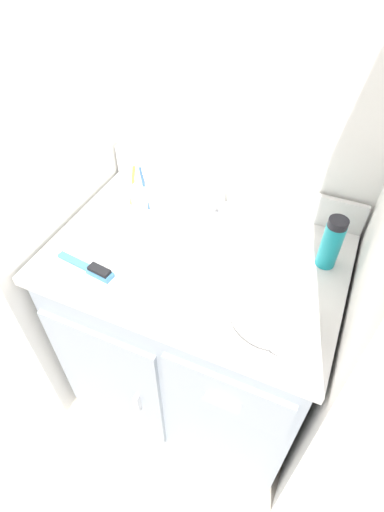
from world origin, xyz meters
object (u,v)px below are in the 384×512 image
shaving_cream_can (331,243)px  hairbrush (92,269)px  hand_towel (277,315)px  toothbrush_cup (140,194)px

shaving_cream_can → hairbrush: (-0.60, -0.30, -0.07)m
shaving_cream_can → hand_towel: bearing=-105.1°
hairbrush → hand_towel: hand_towel is taller
hand_towel → toothbrush_cup: bearing=151.5°
toothbrush_cup → shaving_cream_can: toothbrush_cup is taller
toothbrush_cup → hand_towel: bearing=-28.5°
toothbrush_cup → hand_towel: toothbrush_cup is taller
shaving_cream_can → hairbrush: 0.67m
toothbrush_cup → hairbrush: size_ratio=0.89×
toothbrush_cup → hairbrush: 0.32m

